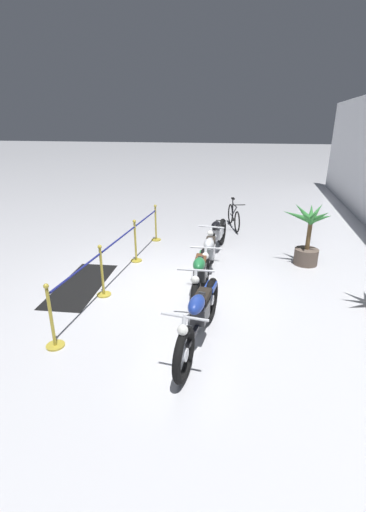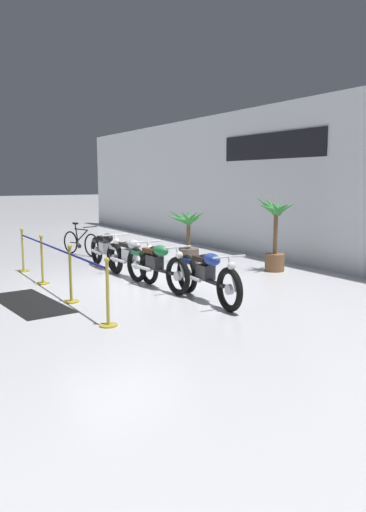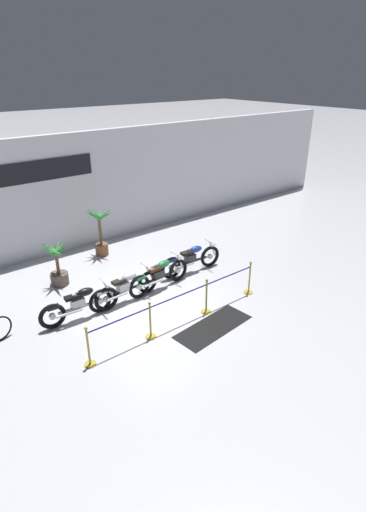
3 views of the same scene
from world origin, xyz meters
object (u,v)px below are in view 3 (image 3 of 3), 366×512
object	(u,v)px
motorcycle_black_0	(80,304)
stanchion_mid_left	(150,325)
stanchion_far_left	(144,318)
floor_banner	(213,327)
potted_palm_left_of_row	(57,265)
stanchion_mid_right	(206,301)
motorcycle_silver_1	(125,288)
motorcycle_green_2	(160,275)
stanchion_far_right	(249,282)
motorcycle_blue_3	(191,259)
potted_palm_right_of_row	(100,230)

from	to	relation	value
motorcycle_black_0	stanchion_mid_left	size ratio (longest dim) A/B	2.13
stanchion_far_left	floor_banner	world-z (taller)	stanchion_far_left
stanchion_mid_left	motorcycle_black_0	bearing A→B (deg)	118.80
motorcycle_black_0	potted_palm_left_of_row	xyz separation A→B (m)	(0.29, 2.20, 0.22)
motorcycle_black_0	stanchion_mid_right	world-z (taller)	stanchion_mid_right
motorcycle_silver_1	motorcycle_green_2	distance (m)	1.22
motorcycle_green_2	floor_banner	bearing A→B (deg)	-91.37
motorcycle_green_2	stanchion_far_right	size ratio (longest dim) A/B	2.16
motorcycle_green_2	stanchion_mid_left	world-z (taller)	stanchion_mid_left
stanchion_mid_right	potted_palm_left_of_row	bearing A→B (deg)	122.61
motorcycle_black_0	motorcycle_blue_3	size ratio (longest dim) A/B	0.97
motorcycle_black_0	motorcycle_silver_1	distance (m)	1.40
motorcycle_black_0	stanchion_far_right	size ratio (longest dim) A/B	2.13
stanchion_mid_right	stanchion_mid_left	bearing A→B (deg)	180.00
floor_banner	stanchion_mid_right	bearing A→B (deg)	58.38
motorcycle_green_2	stanchion_far_right	bearing A→B (deg)	-43.31
motorcycle_black_0	stanchion_mid_left	distance (m)	2.11
motorcycle_black_0	stanchion_far_left	bearing A→B (deg)	-65.42
stanchion_mid_left	floor_banner	xyz separation A→B (m)	(1.54, -0.66, -0.35)
potted_palm_right_of_row	stanchion_far_left	bearing A→B (deg)	-106.55
stanchion_far_left	floor_banner	size ratio (longest dim) A/B	2.40
potted_palm_left_of_row	potted_palm_right_of_row	xyz separation A→B (m)	(2.10, 1.17, 0.27)
potted_palm_left_of_row	floor_banner	world-z (taller)	potted_palm_left_of_row
potted_palm_left_of_row	floor_banner	bearing A→B (deg)	-64.29
motorcycle_black_0	stanchion_mid_left	bearing A→B (deg)	-61.20
motorcycle_silver_1	stanchion_far_left	bearing A→B (deg)	-106.58
motorcycle_green_2	stanchion_far_right	world-z (taller)	stanchion_far_right
motorcycle_silver_1	potted_palm_left_of_row	size ratio (longest dim) A/B	1.56
stanchion_mid_left	motorcycle_green_2	bearing A→B (deg)	49.36
stanchion_mid_left	floor_banner	bearing A→B (deg)	-23.26
stanchion_mid_left	motorcycle_blue_3	bearing A→B (deg)	34.63
motorcycle_blue_3	floor_banner	distance (m)	3.21
stanchion_mid_right	floor_banner	distance (m)	0.82
motorcycle_black_0	potted_palm_right_of_row	world-z (taller)	potted_palm_right_of_row
stanchion_mid_right	floor_banner	world-z (taller)	stanchion_mid_right
stanchion_far_right	floor_banner	world-z (taller)	stanchion_far_right
stanchion_mid_left	stanchion_mid_right	bearing A→B (deg)	0.00
potted_palm_left_of_row	stanchion_mid_left	size ratio (longest dim) A/B	1.42
motorcycle_silver_1	stanchion_mid_right	size ratio (longest dim) A/B	2.22
potted_palm_right_of_row	stanchion_far_right	bearing A→B (deg)	-67.06
motorcycle_green_2	potted_palm_right_of_row	xyz separation A→B (m)	(-0.22, 3.35, 0.48)
potted_palm_right_of_row	stanchion_far_right	size ratio (longest dim) A/B	1.76
motorcycle_black_0	motorcycle_silver_1	world-z (taller)	motorcycle_black_0
potted_palm_left_of_row	motorcycle_silver_1	bearing A→B (deg)	-62.99
motorcycle_silver_1	stanchion_mid_right	world-z (taller)	stanchion_mid_right
motorcycle_blue_3	stanchion_far_left	distance (m)	3.88
motorcycle_blue_3	stanchion_mid_right	distance (m)	2.45
motorcycle_silver_1	stanchion_mid_right	bearing A→B (deg)	-51.64
motorcycle_black_0	potted_palm_left_of_row	distance (m)	2.23
stanchion_far_left	stanchion_mid_left	size ratio (longest dim) A/B	5.09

